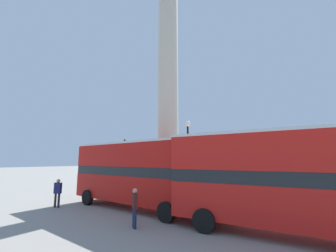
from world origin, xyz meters
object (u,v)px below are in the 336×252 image
Objects in this scene: equestrian_statue at (124,171)px; pedestrian_near_lamp at (135,205)px; monument_column at (168,97)px; pedestrian_by_plinth at (58,191)px; street_lamp at (188,155)px; bus_b at (137,171)px; bus_a at (304,178)px.

equestrian_statue is 3.32× the size of pedestrian_near_lamp.
monument_column is 12.25m from pedestrian_by_plinth.
street_lamp is at bearing -13.08° from equestrian_statue.
pedestrian_near_lamp is at bearing -61.15° from monument_column.
pedestrian_near_lamp is (14.53, -12.30, -0.67)m from equestrian_statue.
street_lamp is (1.33, 4.12, 1.13)m from bus_b.
pedestrian_by_plinth is (-4.37, -2.85, -1.29)m from bus_b.
bus_b is 4.35m from pedestrian_near_lamp.
monument_column is at bearing -27.29° from pedestrian_near_lamp.
pedestrian_by_plinth is (-13.73, -2.73, -1.32)m from bus_a.
street_lamp is 3.47× the size of pedestrian_near_lamp.
monument_column is 13.19× the size of pedestrian_by_plinth.
bus_b is (-9.35, 0.12, -0.03)m from bus_a.
monument_column is 14.71m from bus_a.
bus_a is 23.04m from equestrian_statue.
bus_b is (2.15, -6.16, -6.71)m from monument_column.
equestrian_statue is (-11.65, 9.33, -0.66)m from bus_b.
bus_a is at bearing -28.64° from monument_column.
bus_a reaches higher than bus_b.
street_lamp reaches higher than pedestrian_near_lamp.
bus_b is 4.47m from street_lamp.
monument_column is 3.93× the size of street_lamp.
monument_column is 13.16m from pedestrian_near_lamp.
bus_a is at bearing 1.13° from bus_b.
street_lamp reaches higher than pedestrian_by_plinth.
monument_column reaches higher than bus_a.
equestrian_statue is 19.05m from pedestrian_near_lamp.
pedestrian_near_lamp is (-6.47, -2.85, -1.36)m from bus_a.
bus_b is at bearing -70.79° from monument_column.
bus_b is at bearing -107.88° from street_lamp.
bus_a is 7.20m from pedestrian_near_lamp.
monument_column is at bearing -9.65° from equestrian_statue.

